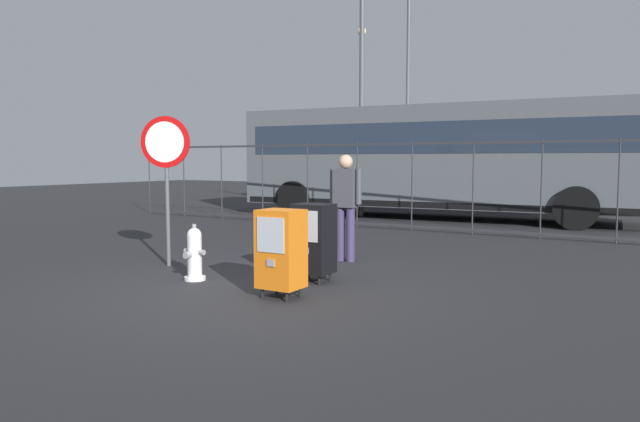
{
  "coord_description": "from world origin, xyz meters",
  "views": [
    {
      "loc": [
        4.41,
        -5.63,
        1.58
      ],
      "look_at": [
        0.3,
        1.2,
        0.9
      ],
      "focal_mm": 33.39,
      "sensor_mm": 36.0,
      "label": 1
    }
  ],
  "objects_px": {
    "newspaper_box_secondary": "(314,238)",
    "street_light_near_right": "(361,101)",
    "street_light_far_left": "(362,68)",
    "street_light_near_left": "(408,74)",
    "bus_far": "(440,157)",
    "fire_hydrant": "(194,254)",
    "bus_near": "(434,156)",
    "newspaper_box_primary": "(281,249)",
    "pedestrian": "(346,201)",
    "stop_sign": "(166,159)"
  },
  "relations": [
    {
      "from": "street_light_near_left",
      "to": "street_light_near_right",
      "type": "distance_m",
      "value": 2.43
    },
    {
      "from": "pedestrian",
      "to": "street_light_near_right",
      "type": "relative_size",
      "value": 0.26
    },
    {
      "from": "fire_hydrant",
      "to": "newspaper_box_primary",
      "type": "distance_m",
      "value": 1.59
    },
    {
      "from": "newspaper_box_secondary",
      "to": "street_light_far_left",
      "type": "relative_size",
      "value": 0.14
    },
    {
      "from": "stop_sign",
      "to": "bus_near",
      "type": "distance_m",
      "value": 9.14
    },
    {
      "from": "bus_near",
      "to": "street_light_near_right",
      "type": "relative_size",
      "value": 1.66
    },
    {
      "from": "fire_hydrant",
      "to": "street_light_far_left",
      "type": "height_order",
      "value": "street_light_far_left"
    },
    {
      "from": "fire_hydrant",
      "to": "newspaper_box_secondary",
      "type": "xyz_separation_m",
      "value": [
        1.4,
        0.72,
        0.22
      ]
    },
    {
      "from": "newspaper_box_secondary",
      "to": "stop_sign",
      "type": "bearing_deg",
      "value": -176.91
    },
    {
      "from": "newspaper_box_primary",
      "to": "stop_sign",
      "type": "distance_m",
      "value": 2.95
    },
    {
      "from": "fire_hydrant",
      "to": "street_light_far_left",
      "type": "xyz_separation_m",
      "value": [
        -2.22,
        9.16,
        3.79
      ]
    },
    {
      "from": "newspaper_box_secondary",
      "to": "bus_far",
      "type": "xyz_separation_m",
      "value": [
        -3.14,
        13.5,
        1.14
      ]
    },
    {
      "from": "bus_near",
      "to": "street_light_near_right",
      "type": "height_order",
      "value": "street_light_near_right"
    },
    {
      "from": "bus_near",
      "to": "newspaper_box_primary",
      "type": "bearing_deg",
      "value": -83.71
    },
    {
      "from": "newspaper_box_secondary",
      "to": "street_light_near_left",
      "type": "relative_size",
      "value": 0.12
    },
    {
      "from": "street_light_near_left",
      "to": "pedestrian",
      "type": "bearing_deg",
      "value": -71.09
    },
    {
      "from": "newspaper_box_primary",
      "to": "street_light_near_left",
      "type": "relative_size",
      "value": 0.12
    },
    {
      "from": "bus_near",
      "to": "street_light_far_left",
      "type": "height_order",
      "value": "street_light_far_left"
    },
    {
      "from": "stop_sign",
      "to": "newspaper_box_secondary",
      "type": "bearing_deg",
      "value": 3.09
    },
    {
      "from": "stop_sign",
      "to": "newspaper_box_primary",
      "type": "bearing_deg",
      "value": -17.47
    },
    {
      "from": "bus_far",
      "to": "street_light_near_left",
      "type": "bearing_deg",
      "value": 134.48
    },
    {
      "from": "bus_far",
      "to": "street_light_far_left",
      "type": "relative_size",
      "value": 1.49
    },
    {
      "from": "street_light_far_left",
      "to": "street_light_near_left",
      "type": "bearing_deg",
      "value": 101.92
    },
    {
      "from": "newspaper_box_secondary",
      "to": "pedestrian",
      "type": "bearing_deg",
      "value": 104.21
    },
    {
      "from": "stop_sign",
      "to": "pedestrian",
      "type": "bearing_deg",
      "value": 40.2
    },
    {
      "from": "newspaper_box_secondary",
      "to": "street_light_far_left",
      "type": "bearing_deg",
      "value": 113.23
    },
    {
      "from": "bus_near",
      "to": "pedestrian",
      "type": "bearing_deg",
      "value": -84.38
    },
    {
      "from": "stop_sign",
      "to": "street_light_far_left",
      "type": "height_order",
      "value": "street_light_far_left"
    },
    {
      "from": "newspaper_box_primary",
      "to": "bus_near",
      "type": "bearing_deg",
      "value": 100.47
    },
    {
      "from": "fire_hydrant",
      "to": "bus_far",
      "type": "height_order",
      "value": "bus_far"
    },
    {
      "from": "street_light_near_right",
      "to": "pedestrian",
      "type": "bearing_deg",
      "value": -63.98
    },
    {
      "from": "stop_sign",
      "to": "street_light_near_right",
      "type": "distance_m",
      "value": 14.0
    },
    {
      "from": "street_light_far_left",
      "to": "bus_near",
      "type": "bearing_deg",
      "value": 15.27
    },
    {
      "from": "newspaper_box_secondary",
      "to": "stop_sign",
      "type": "xyz_separation_m",
      "value": [
        -2.48,
        -0.13,
        1.03
      ]
    },
    {
      "from": "fire_hydrant",
      "to": "newspaper_box_primary",
      "type": "xyz_separation_m",
      "value": [
        1.55,
        -0.24,
        0.22
      ]
    },
    {
      "from": "street_light_near_left",
      "to": "street_light_near_right",
      "type": "relative_size",
      "value": 1.35
    },
    {
      "from": "stop_sign",
      "to": "street_light_near_right",
      "type": "relative_size",
      "value": 0.35
    },
    {
      "from": "newspaper_box_primary",
      "to": "stop_sign",
      "type": "bearing_deg",
      "value": 162.53
    },
    {
      "from": "newspaper_box_primary",
      "to": "pedestrian",
      "type": "relative_size",
      "value": 0.61
    },
    {
      "from": "street_light_far_left",
      "to": "newspaper_box_primary",
      "type": "bearing_deg",
      "value": -68.11
    },
    {
      "from": "street_light_near_right",
      "to": "fire_hydrant",
      "type": "bearing_deg",
      "value": -71.46
    },
    {
      "from": "pedestrian",
      "to": "bus_far",
      "type": "relative_size",
      "value": 0.16
    },
    {
      "from": "newspaper_box_primary",
      "to": "pedestrian",
      "type": "distance_m",
      "value": 2.67
    },
    {
      "from": "bus_near",
      "to": "bus_far",
      "type": "relative_size",
      "value": 1.0
    },
    {
      "from": "stop_sign",
      "to": "street_light_near_right",
      "type": "xyz_separation_m",
      "value": [
        -3.59,
        13.36,
        2.16
      ]
    },
    {
      "from": "fire_hydrant",
      "to": "bus_near",
      "type": "relative_size",
      "value": 0.07
    },
    {
      "from": "newspaper_box_secondary",
      "to": "street_light_near_right",
      "type": "bearing_deg",
      "value": 114.68
    },
    {
      "from": "bus_near",
      "to": "newspaper_box_secondary",
      "type": "bearing_deg",
      "value": -83.58
    },
    {
      "from": "pedestrian",
      "to": "newspaper_box_secondary",
      "type": "bearing_deg",
      "value": -75.79
    },
    {
      "from": "bus_far",
      "to": "street_light_far_left",
      "type": "xyz_separation_m",
      "value": [
        -0.48,
        -5.06,
        2.43
      ]
    }
  ]
}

